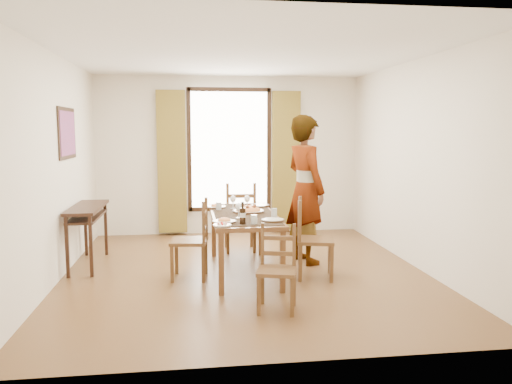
{
  "coord_description": "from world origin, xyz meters",
  "views": [
    {
      "loc": [
        -0.67,
        -6.11,
        1.8
      ],
      "look_at": [
        0.16,
        0.19,
        1.0
      ],
      "focal_mm": 35.0,
      "sensor_mm": 36.0,
      "label": 1
    }
  ],
  "objects": [
    {
      "name": "console_table",
      "position": [
        -2.03,
        0.6,
        0.68
      ],
      "size": [
        0.38,
        1.2,
        0.8
      ],
      "color": "black",
      "rests_on": "ground"
    },
    {
      "name": "chair_north",
      "position": [
        0.05,
        1.14,
        0.48
      ],
      "size": [
        0.46,
        0.46,
        1.03
      ],
      "rotation": [
        0.0,
        0.0,
        3.13
      ],
      "color": "brown",
      "rests_on": "ground"
    },
    {
      "name": "tumbler_c",
      "position": [
        0.02,
        -0.69,
        0.81
      ],
      "size": [
        0.07,
        0.07,
        0.1
      ],
      "primitive_type": "cylinder",
      "color": "silver",
      "rests_on": "dining_table"
    },
    {
      "name": "plate_ne",
      "position": [
        0.26,
        0.58,
        0.78
      ],
      "size": [
        0.27,
        0.27,
        0.05
      ],
      "primitive_type": null,
      "color": "silver",
      "rests_on": "dining_table"
    },
    {
      "name": "ground",
      "position": [
        0.0,
        0.0,
        0.0
      ],
      "size": [
        5.0,
        5.0,
        0.0
      ],
      "primitive_type": "plane",
      "color": "#492316",
      "rests_on": "ground"
    },
    {
      "name": "wine_glass_c",
      "position": [
        -0.12,
        0.39,
        0.85
      ],
      "size": [
        0.08,
        0.08,
        0.18
      ],
      "primitive_type": null,
      "color": "white",
      "rests_on": "dining_table"
    },
    {
      "name": "plate_nw",
      "position": [
        -0.33,
        0.53,
        0.78
      ],
      "size": [
        0.27,
        0.27,
        0.05
      ],
      "primitive_type": null,
      "color": "silver",
      "rests_on": "dining_table"
    },
    {
      "name": "wine_glass_a",
      "position": [
        -0.11,
        -0.32,
        0.85
      ],
      "size": [
        0.08,
        0.08,
        0.18
      ],
      "primitive_type": null,
      "color": "white",
      "rests_on": "dining_table"
    },
    {
      "name": "pasta_platter",
      "position": [
        0.05,
        0.1,
        0.81
      ],
      "size": [
        0.4,
        0.4,
        0.1
      ],
      "primitive_type": null,
      "color": "red",
      "rests_on": "dining_table"
    },
    {
      "name": "wine_bottle",
      "position": [
        -0.1,
        -0.68,
        0.88
      ],
      "size": [
        0.07,
        0.07,
        0.25
      ],
      "primitive_type": null,
      "color": "black",
      "rests_on": "dining_table"
    },
    {
      "name": "man",
      "position": [
        0.86,
        0.41,
        1.0
      ],
      "size": [
        1.02,
        0.92,
        1.99
      ],
      "primitive_type": "imported",
      "rotation": [
        0.0,
        0.0,
        1.9
      ],
      "color": "gray",
      "rests_on": "ground"
    },
    {
      "name": "dining_table",
      "position": [
        -0.02,
        0.01,
        0.69
      ],
      "size": [
        0.8,
        1.82,
        0.76
      ],
      "color": "brown",
      "rests_on": "ground"
    },
    {
      "name": "wine_glass_b",
      "position": [
        0.06,
        0.37,
        0.85
      ],
      "size": [
        0.08,
        0.08,
        0.18
      ],
      "primitive_type": null,
      "color": "white",
      "rests_on": "dining_table"
    },
    {
      "name": "chair_west",
      "position": [
        -0.67,
        -0.16,
        0.45
      ],
      "size": [
        0.48,
        0.48,
        0.97
      ],
      "rotation": [
        0.0,
        0.0,
        -1.69
      ],
      "color": "brown",
      "rests_on": "ground"
    },
    {
      "name": "caprese_plate",
      "position": [
        -0.34,
        -0.76,
        0.78
      ],
      "size": [
        0.2,
        0.2,
        0.04
      ],
      "primitive_type": null,
      "color": "silver",
      "rests_on": "dining_table"
    },
    {
      "name": "room_shell",
      "position": [
        -0.0,
        0.13,
        1.54
      ],
      "size": [
        4.6,
        5.1,
        2.74
      ],
      "color": "silver",
      "rests_on": "ground"
    },
    {
      "name": "chair_south",
      "position": [
        0.17,
        -1.34,
        0.4
      ],
      "size": [
        0.46,
        0.46,
        0.85
      ],
      "rotation": [
        0.0,
        0.0,
        -0.26
      ],
      "color": "brown",
      "rests_on": "ground"
    },
    {
      "name": "tumbler_b",
      "position": [
        -0.31,
        0.34,
        0.81
      ],
      "size": [
        0.07,
        0.07,
        0.1
      ],
      "primitive_type": "cylinder",
      "color": "silver",
      "rests_on": "dining_table"
    },
    {
      "name": "chair_east",
      "position": [
        0.79,
        -0.33,
        0.45
      ],
      "size": [
        0.52,
        0.52,
        0.98
      ],
      "rotation": [
        0.0,
        0.0,
        1.33
      ],
      "color": "brown",
      "rests_on": "ground"
    },
    {
      "name": "plate_se",
      "position": [
        0.26,
        -0.55,
        0.78
      ],
      "size": [
        0.27,
        0.27,
        0.05
      ],
      "primitive_type": null,
      "color": "silver",
      "rests_on": "dining_table"
    },
    {
      "name": "plate_sw",
      "position": [
        -0.3,
        -0.55,
        0.78
      ],
      "size": [
        0.27,
        0.27,
        0.05
      ],
      "primitive_type": null,
      "color": "silver",
      "rests_on": "dining_table"
    },
    {
      "name": "tumbler_a",
      "position": [
        0.32,
        -0.27,
        0.81
      ],
      "size": [
        0.07,
        0.07,
        0.1
      ],
      "primitive_type": "cylinder",
      "color": "silver",
      "rests_on": "dining_table"
    }
  ]
}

